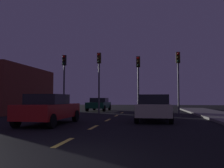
# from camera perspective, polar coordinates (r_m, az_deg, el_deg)

# --- Properties ---
(ground_plane) EXTENTS (80.00, 80.00, 0.00)m
(ground_plane) POSITION_cam_1_polar(r_m,az_deg,el_deg) (11.59, -3.71, -9.82)
(ground_plane) COLOR black
(lane_stripe_second) EXTENTS (0.16, 1.60, 0.01)m
(lane_stripe_second) POSITION_cam_1_polar(r_m,az_deg,el_deg) (7.40, -11.35, -13.35)
(lane_stripe_second) COLOR #EACC4C
(lane_stripe_second) RESTS_ON ground_plane
(lane_stripe_third) EXTENTS (0.16, 1.60, 0.01)m
(lane_stripe_third) POSITION_cam_1_polar(r_m,az_deg,el_deg) (11.01, -4.40, -10.14)
(lane_stripe_third) COLOR #EACC4C
(lane_stripe_third) RESTS_ON ground_plane
(lane_stripe_fourth) EXTENTS (0.16, 1.60, 0.01)m
(lane_stripe_fourth) POSITION_cam_1_polar(r_m,az_deg,el_deg) (14.72, -0.97, -8.47)
(lane_stripe_fourth) COLOR #EACC4C
(lane_stripe_fourth) RESTS_ON ground_plane
(lane_stripe_fifth) EXTENTS (0.16, 1.60, 0.01)m
(lane_stripe_fifth) POSITION_cam_1_polar(r_m,az_deg,el_deg) (18.46, 1.06, -7.46)
(lane_stripe_fifth) COLOR #EACC4C
(lane_stripe_fifth) RESTS_ON ground_plane
(lane_stripe_sixth) EXTENTS (0.16, 1.60, 0.01)m
(lane_stripe_sixth) POSITION_cam_1_polar(r_m,az_deg,el_deg) (22.23, 2.40, -6.78)
(lane_stripe_sixth) COLOR #EACC4C
(lane_stripe_sixth) RESTS_ON ground_plane
(traffic_signal_far_left) EXTENTS (0.32, 0.38, 5.10)m
(traffic_signal_far_left) POSITION_cam_1_polar(r_m,az_deg,el_deg) (21.53, -11.24, 2.66)
(traffic_signal_far_left) COLOR #4C4C51
(traffic_signal_far_left) RESTS_ON ground_plane
(traffic_signal_center_left) EXTENTS (0.32, 0.38, 5.21)m
(traffic_signal_center_left) POSITION_cam_1_polar(r_m,az_deg,el_deg) (20.68, -3.09, 3.05)
(traffic_signal_center_left) COLOR #4C4C51
(traffic_signal_center_left) RESTS_ON ground_plane
(traffic_signal_center_right) EXTENTS (0.32, 0.38, 4.81)m
(traffic_signal_center_right) POSITION_cam_1_polar(r_m,az_deg,el_deg) (20.23, 6.21, 2.48)
(traffic_signal_center_right) COLOR #4C4C51
(traffic_signal_center_right) RESTS_ON ground_plane
(traffic_signal_far_right) EXTENTS (0.32, 0.38, 5.08)m
(traffic_signal_far_right) POSITION_cam_1_polar(r_m,az_deg,el_deg) (20.36, 15.37, 3.03)
(traffic_signal_far_right) COLOR #4C4C51
(traffic_signal_far_right) RESTS_ON ground_plane
(car_stopped_ahead) EXTENTS (2.03, 4.36, 1.51)m
(car_stopped_ahead) POSITION_cam_1_polar(r_m,az_deg,el_deg) (14.22, 9.78, -5.49)
(car_stopped_ahead) COLOR beige
(car_stopped_ahead) RESTS_ON ground_plane
(car_adjacent_lane) EXTENTS (1.98, 4.35, 1.50)m
(car_adjacent_lane) POSITION_cam_1_polar(r_m,az_deg,el_deg) (12.58, -14.65, -5.69)
(car_adjacent_lane) COLOR #B21919
(car_adjacent_lane) RESTS_ON ground_plane
(car_oncoming_far) EXTENTS (2.07, 3.98, 1.37)m
(car_oncoming_far) POSITION_cam_1_polar(r_m,az_deg,el_deg) (25.74, -3.09, -4.75)
(car_oncoming_far) COLOR #0F4C2D
(car_oncoming_far) RESTS_ON ground_plane
(storefront_left) EXTENTS (5.86, 9.25, 4.17)m
(storefront_left) POSITION_cam_1_polar(r_m,az_deg,el_deg) (24.65, -24.17, -1.32)
(storefront_left) COLOR maroon
(storefront_left) RESTS_ON ground_plane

